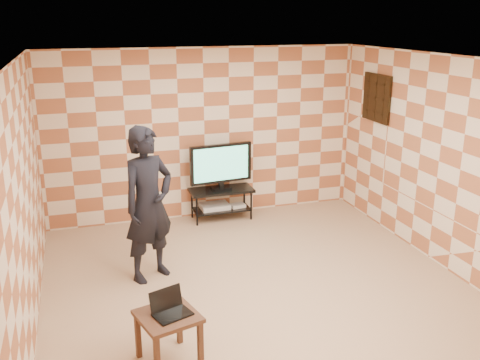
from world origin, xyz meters
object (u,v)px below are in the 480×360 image
at_px(tv, 221,165).
at_px(person, 149,204).
at_px(side_table, 168,323).
at_px(tv_stand, 221,197).

relative_size(tv, person, 0.53).
bearing_deg(tv, side_table, -112.93).
distance_m(tv, side_table, 3.78).
bearing_deg(tv_stand, tv, -96.27).
height_order(tv, side_table, tv).
bearing_deg(side_table, tv, 67.07).
relative_size(tv_stand, tv, 1.00).
xyz_separation_m(tv_stand, person, (-1.37, -1.68, 0.60)).
bearing_deg(tv_stand, person, -129.16).
xyz_separation_m(tv_stand, side_table, (-1.46, -3.46, 0.05)).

